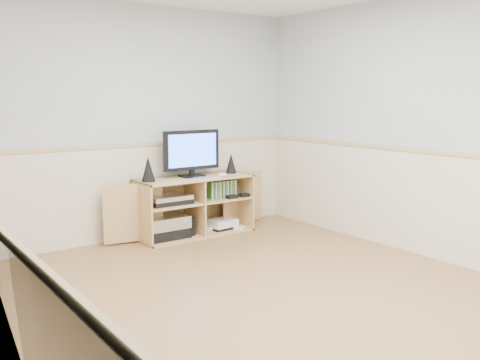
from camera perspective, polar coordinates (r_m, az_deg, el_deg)
name	(u,v)px	position (r m, az deg, el deg)	size (l,w,h in m)	color
room	(246,140)	(3.97, 0.64, 4.25)	(4.04, 4.54, 2.54)	#A7794A
media_cabinet	(192,205)	(6.03, -5.14, -2.62)	(2.05, 0.49, 0.65)	tan
monitor	(192,152)	(5.93, -5.18, 3.04)	(0.68, 0.18, 0.52)	black
speaker_left	(148,169)	(5.67, -9.77, 1.16)	(0.14, 0.14, 0.27)	black
speaker_right	(231,163)	(6.21, -0.97, 1.80)	(0.13, 0.13, 0.23)	black
keyboard	(208,178)	(5.86, -3.47, 0.26)	(0.29, 0.12, 0.01)	silver
mouse	(223,175)	(5.96, -1.84, 0.55)	(0.10, 0.06, 0.04)	white
av_components	(167,220)	(5.84, -7.80, -4.20)	(0.53, 0.34, 0.47)	black
game_consoles	(220,224)	(6.21, -2.10, -4.74)	(0.45, 0.30, 0.11)	white
game_cases	(221,189)	(6.12, -2.00, -0.96)	(0.36, 0.14, 0.19)	#3F8C3F
wall_outlet	(212,176)	(6.36, -2.99, 0.46)	(0.12, 0.03, 0.12)	white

